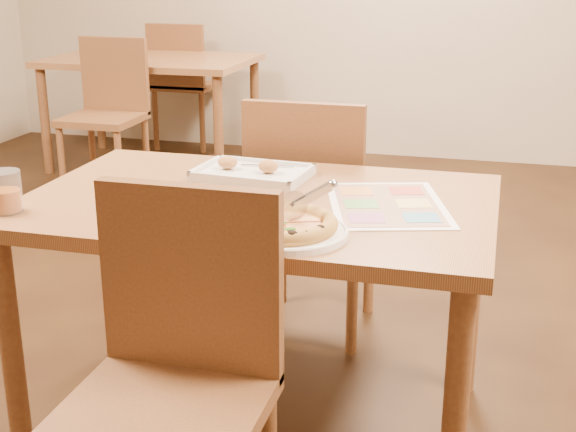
% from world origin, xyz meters
% --- Properties ---
extents(dining_table, '(1.30, 0.85, 0.72)m').
position_xyz_m(dining_table, '(0.00, 0.00, 0.63)').
color(dining_table, '#925E3A').
rests_on(dining_table, ground).
extents(chair_near, '(0.42, 0.42, 0.47)m').
position_xyz_m(chair_near, '(0.00, -0.60, 0.57)').
color(chair_near, brown).
rests_on(chair_near, ground).
extents(chair_far, '(0.42, 0.42, 0.47)m').
position_xyz_m(chair_far, '(-0.00, 0.60, 0.57)').
color(chair_far, brown).
rests_on(chair_far, ground).
extents(bg_table, '(1.30, 0.85, 0.72)m').
position_xyz_m(bg_table, '(-1.60, 2.80, 0.63)').
color(bg_table, '#925E3A').
rests_on(bg_table, ground).
extents(bg_chair_near, '(0.42, 0.42, 0.47)m').
position_xyz_m(bg_chair_near, '(-1.60, 2.20, 0.57)').
color(bg_chair_near, brown).
rests_on(bg_chair_near, ground).
extents(bg_chair_far, '(0.42, 0.42, 0.47)m').
position_xyz_m(bg_chair_far, '(-1.60, 3.30, 0.57)').
color(bg_chair_far, brown).
rests_on(bg_chair_far, ground).
extents(plate, '(0.38, 0.38, 0.02)m').
position_xyz_m(plate, '(0.16, -0.28, 0.73)').
color(plate, white).
rests_on(plate, dining_table).
extents(pizza, '(0.26, 0.26, 0.04)m').
position_xyz_m(pizza, '(0.15, -0.28, 0.75)').
color(pizza, gold).
rests_on(pizza, plate).
extents(pizza_cutter, '(0.12, 0.11, 0.09)m').
position_xyz_m(pizza_cutter, '(0.20, -0.24, 0.80)').
color(pizza_cutter, silver).
rests_on(pizza_cutter, pizza).
extents(appetizer_tray, '(0.35, 0.26, 0.06)m').
position_xyz_m(appetizer_tray, '(-0.08, 0.20, 0.73)').
color(appetizer_tray, silver).
rests_on(appetizer_tray, dining_table).
extents(glass_tumbler, '(0.09, 0.09, 0.11)m').
position_xyz_m(glass_tumbler, '(-0.61, -0.29, 0.77)').
color(glass_tumbler, '#893F0A').
rests_on(glass_tumbler, dining_table).
extents(menu, '(0.41, 0.49, 0.00)m').
position_xyz_m(menu, '(0.36, 0.03, 0.72)').
color(menu, white).
rests_on(menu, dining_table).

